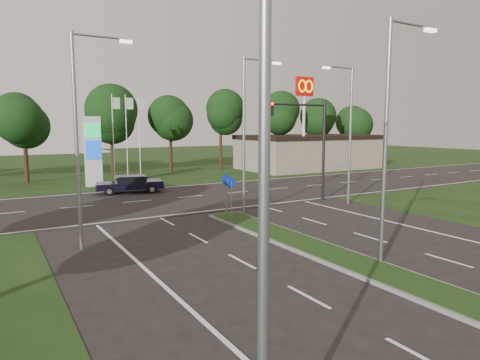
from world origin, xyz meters
TOP-DOWN VIEW (x-y plane):
  - verge_far at (0.00, 55.00)m, footprint 160.00×50.00m
  - cross_road at (0.00, 24.00)m, footprint 160.00×12.00m
  - median_kerb at (0.00, 4.00)m, footprint 2.00×26.00m
  - commercial_building at (22.00, 36.00)m, footprint 16.00×9.00m
  - streetlight_median_near at (1.00, 6.00)m, footprint 2.53×0.22m
  - streetlight_median_far at (1.00, 16.00)m, footprint 2.53×0.22m
  - streetlight_left_near at (-8.30, 0.00)m, footprint 2.53×0.22m
  - streetlight_left_far at (-8.30, 14.00)m, footprint 2.53×0.22m
  - streetlight_right_far at (8.80, 16.00)m, footprint 2.53×0.22m
  - traffic_signal at (7.19, 18.00)m, footprint 5.10×0.42m
  - median_signs at (0.00, 16.40)m, footprint 1.16×1.76m
  - gas_pylon at (-3.79, 33.05)m, footprint 5.80×1.26m
  - mcdonalds_sign at (18.00, 31.97)m, footprint 2.20×0.47m
  - treeline_far at (0.10, 39.93)m, footprint 6.00×6.00m
  - navy_sedan at (-2.35, 28.00)m, footprint 5.24×2.88m

SIDE VIEW (x-z plane):
  - verge_far at x=0.00m, z-range -0.01..0.01m
  - cross_road at x=0.00m, z-range -0.01..0.01m
  - median_kerb at x=0.00m, z-range 0.00..0.12m
  - navy_sedan at x=-2.35m, z-range 0.05..1.41m
  - median_signs at x=0.00m, z-range 0.52..2.90m
  - commercial_building at x=22.00m, z-range 0.00..4.00m
  - gas_pylon at x=-3.79m, z-range -0.80..7.20m
  - traffic_signal at x=7.19m, z-range 1.15..8.15m
  - streetlight_median_near at x=1.00m, z-range 0.58..9.58m
  - streetlight_median_far at x=1.00m, z-range 0.58..9.58m
  - streetlight_left_near at x=-8.30m, z-range 0.58..9.58m
  - streetlight_left_far at x=-8.30m, z-range 0.58..9.58m
  - streetlight_right_far at x=8.80m, z-range 0.58..9.58m
  - treeline_far at x=0.10m, z-range 1.88..11.78m
  - mcdonalds_sign at x=18.00m, z-range 2.79..13.19m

